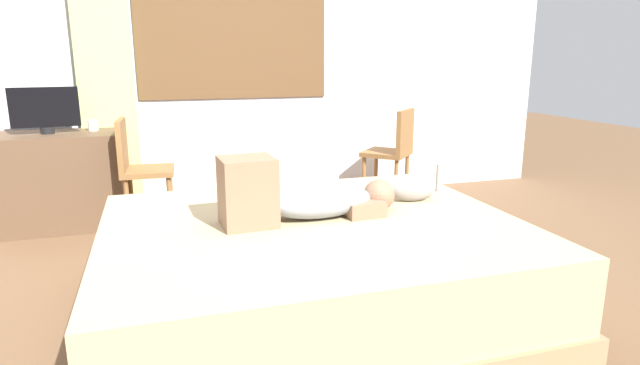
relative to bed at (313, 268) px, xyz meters
The scene contains 11 objects.
ground_plane 0.27m from the bed, 152.45° to the left, with size 16.00×16.00×0.00m, color brown.
back_wall_with_window 2.67m from the bed, 92.51° to the left, with size 6.40×0.14×2.90m.
bed is the anchor object (origin of this frame).
person_lying 0.37m from the bed, 122.43° to the left, with size 0.94×0.31×0.34m.
cat 0.75m from the bed, 17.68° to the left, with size 0.36×0.14×0.21m.
desk 2.46m from the bed, 126.33° to the left, with size 0.90×0.56×0.74m.
tv_monitor 2.58m from the bed, 127.56° to the left, with size 0.48×0.10×0.35m.
cup 2.43m from the bed, 120.46° to the left, with size 0.08×0.08×0.09m, color white.
chair_by_desk 1.93m from the bed, 117.38° to the left, with size 0.40×0.40×0.86m.
chair_spare 2.24m from the bed, 54.35° to the left, with size 0.54×0.54×0.86m.
curtain_left 2.67m from the bed, 115.88° to the left, with size 0.44×0.06×2.33m, color #ADCC75.
Camera 1 is at (-0.61, -2.49, 1.32)m, focal length 29.50 mm.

